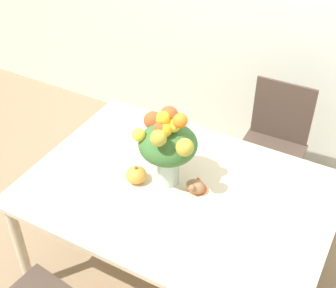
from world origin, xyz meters
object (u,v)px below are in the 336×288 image
Objects in this scene: flower_vase at (167,144)px; pumpkin at (136,175)px; turkey_figurine at (197,184)px; dining_chair_near_window at (272,147)px.

flower_vase reaches higher than pumpkin.
pumpkin is 0.82× the size of turkey_figurine.
turkey_figurine is (0.17, 0.01, -0.22)m from flower_vase.
turkey_figurine is 0.92m from dining_chair_near_window.
dining_chair_near_window reaches higher than turkey_figurine.
flower_vase is 0.27m from pumpkin.
dining_chair_near_window is at bearing 63.56° from pumpkin.
dining_chair_near_window reaches higher than pumpkin.
turkey_figurine is at bearing 16.08° from pumpkin.
flower_vase is at bearing -111.71° from dining_chair_near_window.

